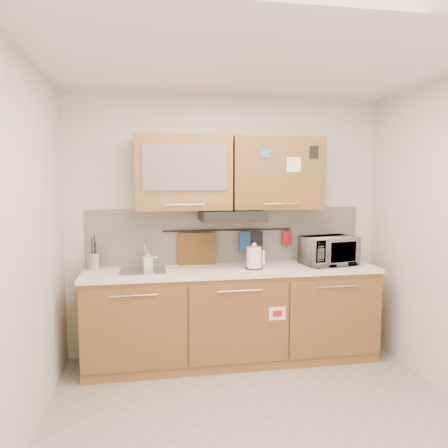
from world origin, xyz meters
name	(u,v)px	position (x,y,z in m)	size (l,w,h in m)	color
floor	(265,428)	(0.00, 0.00, 0.00)	(3.20, 3.20, 0.00)	#9E9993
ceiling	(269,52)	(0.00, 0.00, 2.60)	(3.20, 3.20, 0.00)	white
wall_back	(227,226)	(0.00, 1.50, 1.30)	(3.20, 3.20, 0.00)	silver
wall_left	(18,255)	(-1.60, 0.00, 1.30)	(3.00, 3.00, 0.00)	silver
base_cabinet	(233,320)	(0.00, 1.19, 0.41)	(2.80, 0.64, 0.88)	#A26639
countertop	(233,270)	(0.00, 1.19, 0.90)	(2.82, 0.62, 0.04)	white
backsplash	(227,235)	(0.00, 1.49, 1.20)	(2.80, 0.02, 0.56)	silver
upper_cabinets	(230,173)	(0.00, 1.32, 1.83)	(1.82, 0.37, 0.70)	#A26639
range_hood	(232,216)	(0.00, 1.25, 1.42)	(0.60, 0.46, 0.10)	black
sink	(143,271)	(-0.85, 1.21, 0.92)	(0.42, 0.40, 0.26)	silver
utensil_rail	(228,230)	(0.00, 1.45, 1.26)	(0.02, 0.02, 1.30)	black
utensil_crock	(94,261)	(-1.30, 1.33, 1.00)	(0.15, 0.15, 0.33)	#B6B7BB
kettle	(254,258)	(0.19, 1.13, 1.02)	(0.18, 0.17, 0.25)	white
toaster	(319,255)	(0.86, 1.18, 1.02)	(0.29, 0.20, 0.20)	black
microwave	(329,251)	(0.98, 1.20, 1.06)	(0.51, 0.35, 0.28)	#999999
soap_bottle	(148,260)	(-0.81, 1.29, 1.01)	(0.08, 0.08, 0.18)	#999999
cutting_board	(197,256)	(-0.32, 1.44, 1.01)	(0.38, 0.03, 0.47)	brown
oven_mitt	(245,242)	(0.18, 1.44, 1.14)	(0.12, 0.03, 0.20)	#1E4C8C
dark_pouch	(255,243)	(0.28, 1.44, 1.12)	(0.15, 0.04, 0.24)	black
pot_holder	(287,238)	(0.62, 1.44, 1.17)	(0.12, 0.02, 0.15)	#AC161E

